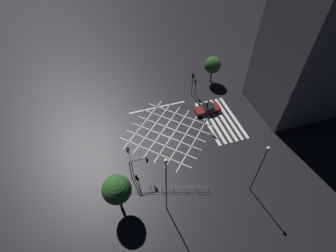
{
  "coord_description": "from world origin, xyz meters",
  "views": [
    {
      "loc": [
        -25.03,
        7.95,
        29.52
      ],
      "look_at": [
        0.0,
        0.0,
        1.36
      ],
      "focal_mm": 28.0,
      "sensor_mm": 36.0,
      "label": 1
    }
  ],
  "objects_px": {
    "traffic_light_se_cross": "(195,83)",
    "street_tree_near": "(117,190)",
    "waiting_car": "(208,109)",
    "traffic_light_nw_main": "(130,158)",
    "street_tree_far": "(213,65)",
    "traffic_light_nw_cross": "(140,164)",
    "street_lamp_east": "(166,179)",
    "traffic_light_se_main": "(193,80)",
    "street_lamp_west": "(261,165)",
    "traffic_light_median_south": "(207,109)"
  },
  "relations": [
    {
      "from": "street_lamp_east",
      "to": "street_lamp_west",
      "type": "distance_m",
      "value": 10.84
    },
    {
      "from": "traffic_light_median_south",
      "to": "waiting_car",
      "type": "distance_m",
      "value": 3.92
    },
    {
      "from": "traffic_light_nw_main",
      "to": "waiting_car",
      "type": "relative_size",
      "value": 0.92
    },
    {
      "from": "street_lamp_east",
      "to": "waiting_car",
      "type": "bearing_deg",
      "value": -39.16
    },
    {
      "from": "traffic_light_se_cross",
      "to": "street_lamp_east",
      "type": "bearing_deg",
      "value": 59.61
    },
    {
      "from": "traffic_light_se_main",
      "to": "traffic_light_nw_main",
      "type": "bearing_deg",
      "value": -47.68
    },
    {
      "from": "street_lamp_east",
      "to": "street_tree_far",
      "type": "xyz_separation_m",
      "value": [
        21.16,
        -15.07,
        -2.97
      ]
    },
    {
      "from": "street_tree_far",
      "to": "traffic_light_nw_main",
      "type": "bearing_deg",
      "value": 129.37
    },
    {
      "from": "street_tree_near",
      "to": "waiting_car",
      "type": "height_order",
      "value": "street_tree_near"
    },
    {
      "from": "traffic_light_se_cross",
      "to": "street_lamp_east",
      "type": "xyz_separation_m",
      "value": [
        -18.51,
        10.86,
        4.05
      ]
    },
    {
      "from": "street_lamp_east",
      "to": "waiting_car",
      "type": "xyz_separation_m",
      "value": [
        13.89,
        -11.31,
        -5.82
      ]
    },
    {
      "from": "traffic_light_se_cross",
      "to": "street_lamp_west",
      "type": "relative_size",
      "value": 0.39
    },
    {
      "from": "street_lamp_east",
      "to": "traffic_light_se_cross",
      "type": "bearing_deg",
      "value": -30.39
    },
    {
      "from": "street_lamp_west",
      "to": "traffic_light_nw_cross",
      "type": "bearing_deg",
      "value": 64.38
    },
    {
      "from": "street_lamp_east",
      "to": "traffic_light_median_south",
      "type": "bearing_deg",
      "value": -40.54
    },
    {
      "from": "street_lamp_west",
      "to": "street_tree_far",
      "type": "height_order",
      "value": "street_lamp_west"
    },
    {
      "from": "traffic_light_nw_main",
      "to": "street_lamp_west",
      "type": "bearing_deg",
      "value": -118.41
    },
    {
      "from": "traffic_light_se_cross",
      "to": "traffic_light_se_main",
      "type": "height_order",
      "value": "traffic_light_se_main"
    },
    {
      "from": "traffic_light_se_main",
      "to": "street_tree_near",
      "type": "height_order",
      "value": "street_tree_near"
    },
    {
      "from": "traffic_light_median_south",
      "to": "street_tree_far",
      "type": "height_order",
      "value": "street_tree_far"
    },
    {
      "from": "traffic_light_se_cross",
      "to": "street_tree_near",
      "type": "relative_size",
      "value": 0.56
    },
    {
      "from": "traffic_light_nw_main",
      "to": "traffic_light_nw_cross",
      "type": "xyz_separation_m",
      "value": [
        -1.31,
        -0.99,
        0.04
      ]
    },
    {
      "from": "traffic_light_nw_cross",
      "to": "street_tree_far",
      "type": "xyz_separation_m",
      "value": [
        15.95,
        -16.85,
        0.62
      ]
    },
    {
      "from": "street_lamp_east",
      "to": "street_tree_far",
      "type": "distance_m",
      "value": 26.14
    },
    {
      "from": "traffic_light_nw_main",
      "to": "street_tree_near",
      "type": "height_order",
      "value": "street_tree_near"
    },
    {
      "from": "street_lamp_west",
      "to": "traffic_light_se_cross",
      "type": "bearing_deg",
      "value": -0.31
    },
    {
      "from": "street_tree_far",
      "to": "street_tree_near",
      "type": "bearing_deg",
      "value": 134.1
    },
    {
      "from": "traffic_light_median_south",
      "to": "street_lamp_east",
      "type": "distance_m",
      "value": 15.35
    },
    {
      "from": "traffic_light_nw_cross",
      "to": "street_lamp_east",
      "type": "xyz_separation_m",
      "value": [
        -5.21,
        -1.78,
        3.6
      ]
    },
    {
      "from": "street_lamp_east",
      "to": "street_lamp_west",
      "type": "height_order",
      "value": "street_lamp_east"
    },
    {
      "from": "street_lamp_east",
      "to": "street_tree_far",
      "type": "bearing_deg",
      "value": -35.45
    },
    {
      "from": "traffic_light_se_cross",
      "to": "street_lamp_west",
      "type": "xyz_separation_m",
      "value": [
        -19.31,
        0.11,
        2.96
      ]
    },
    {
      "from": "traffic_light_se_cross",
      "to": "traffic_light_median_south",
      "type": "bearing_deg",
      "value": 81.17
    },
    {
      "from": "traffic_light_se_main",
      "to": "street_lamp_west",
      "type": "bearing_deg",
      "value": 1.19
    },
    {
      "from": "traffic_light_se_cross",
      "to": "street_lamp_east",
      "type": "height_order",
      "value": "street_lamp_east"
    },
    {
      "from": "traffic_light_median_south",
      "to": "traffic_light_nw_cross",
      "type": "bearing_deg",
      "value": 28.22
    },
    {
      "from": "street_tree_near",
      "to": "traffic_light_se_cross",
      "type": "bearing_deg",
      "value": -43.36
    },
    {
      "from": "traffic_light_nw_cross",
      "to": "street_tree_near",
      "type": "relative_size",
      "value": 0.65
    },
    {
      "from": "traffic_light_nw_main",
      "to": "street_tree_far",
      "type": "relative_size",
      "value": 0.77
    },
    {
      "from": "traffic_light_se_cross",
      "to": "traffic_light_nw_cross",
      "type": "xyz_separation_m",
      "value": [
        -13.3,
        12.64,
        0.45
      ]
    },
    {
      "from": "traffic_light_median_south",
      "to": "traffic_light_se_main",
      "type": "xyz_separation_m",
      "value": [
        7.07,
        -0.6,
        0.07
      ]
    },
    {
      "from": "traffic_light_se_main",
      "to": "street_lamp_east",
      "type": "distance_m",
      "value": 21.41
    },
    {
      "from": "street_tree_near",
      "to": "street_lamp_west",
      "type": "bearing_deg",
      "value": -98.83
    },
    {
      "from": "traffic_light_nw_main",
      "to": "traffic_light_nw_cross",
      "type": "distance_m",
      "value": 1.64
    },
    {
      "from": "street_tree_near",
      "to": "street_tree_far",
      "type": "distance_m",
      "value": 28.03
    },
    {
      "from": "traffic_light_median_south",
      "to": "street_lamp_west",
      "type": "distance_m",
      "value": 12.43
    },
    {
      "from": "traffic_light_se_main",
      "to": "street_lamp_west",
      "type": "distance_m",
      "value": 19.39
    },
    {
      "from": "traffic_light_se_main",
      "to": "street_lamp_east",
      "type": "relative_size",
      "value": 0.47
    },
    {
      "from": "street_lamp_east",
      "to": "street_lamp_west",
      "type": "relative_size",
      "value": 1.16
    },
    {
      "from": "traffic_light_median_south",
      "to": "street_lamp_west",
      "type": "height_order",
      "value": "street_lamp_west"
    }
  ]
}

